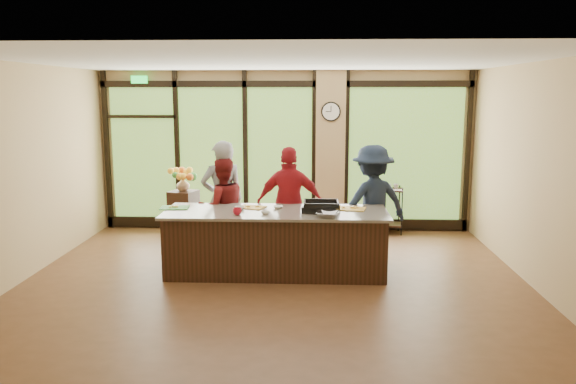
# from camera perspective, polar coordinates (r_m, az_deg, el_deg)

# --- Properties ---
(floor) EXTENTS (7.00, 7.00, 0.00)m
(floor) POSITION_cam_1_polar(r_m,az_deg,el_deg) (8.00, -1.36, -8.83)
(floor) COLOR #51321C
(floor) RESTS_ON ground
(ceiling) EXTENTS (7.00, 7.00, 0.00)m
(ceiling) POSITION_cam_1_polar(r_m,az_deg,el_deg) (7.58, -1.45, 13.16)
(ceiling) COLOR silver
(ceiling) RESTS_ON back_wall
(back_wall) EXTENTS (7.00, 0.00, 7.00)m
(back_wall) POSITION_cam_1_polar(r_m,az_deg,el_deg) (10.62, -0.29, 4.16)
(back_wall) COLOR tan
(back_wall) RESTS_ON floor
(left_wall) EXTENTS (0.00, 6.00, 6.00)m
(left_wall) POSITION_cam_1_polar(r_m,az_deg,el_deg) (8.63, -25.30, 1.83)
(left_wall) COLOR tan
(left_wall) RESTS_ON floor
(right_wall) EXTENTS (0.00, 6.00, 6.00)m
(right_wall) POSITION_cam_1_polar(r_m,az_deg,el_deg) (8.19, 23.84, 1.55)
(right_wall) COLOR tan
(right_wall) RESTS_ON floor
(window_wall) EXTENTS (6.90, 0.12, 3.00)m
(window_wall) POSITION_cam_1_polar(r_m,az_deg,el_deg) (10.58, 0.58, 3.56)
(window_wall) COLOR tan
(window_wall) RESTS_ON floor
(island_base) EXTENTS (3.10, 1.00, 0.88)m
(island_base) POSITION_cam_1_polar(r_m,az_deg,el_deg) (8.16, -1.23, -5.23)
(island_base) COLOR black
(island_base) RESTS_ON floor
(countertop) EXTENTS (3.20, 1.10, 0.04)m
(countertop) POSITION_cam_1_polar(r_m,az_deg,el_deg) (8.05, -1.24, -2.07)
(countertop) COLOR slate
(countertop) RESTS_ON island_base
(wall_clock) EXTENTS (0.36, 0.04, 0.36)m
(wall_clock) POSITION_cam_1_polar(r_m,az_deg,el_deg) (10.43, 4.38, 8.15)
(wall_clock) COLOR black
(wall_clock) RESTS_ON window_wall
(cook_left) EXTENTS (0.80, 0.66, 1.87)m
(cook_left) POSITION_cam_1_polar(r_m,az_deg,el_deg) (8.88, -6.68, -0.78)
(cook_left) COLOR gray
(cook_left) RESTS_ON floor
(cook_midleft) EXTENTS (0.96, 0.87, 1.61)m
(cook_midleft) POSITION_cam_1_polar(r_m,az_deg,el_deg) (8.84, -6.71, -1.68)
(cook_midleft) COLOR maroon
(cook_midleft) RESTS_ON floor
(cook_midright) EXTENTS (1.04, 0.43, 1.78)m
(cook_midright) POSITION_cam_1_polar(r_m,az_deg,el_deg) (8.70, 0.21, -1.21)
(cook_midright) COLOR maroon
(cook_midright) RESTS_ON floor
(cook_right) EXTENTS (1.33, 1.05, 1.80)m
(cook_right) POSITION_cam_1_polar(r_m,az_deg,el_deg) (8.81, 8.54, -1.11)
(cook_right) COLOR #161F31
(cook_right) RESTS_ON floor
(roasting_pan) EXTENTS (0.56, 0.47, 0.09)m
(roasting_pan) POSITION_cam_1_polar(r_m,az_deg,el_deg) (7.98, 3.38, -1.72)
(roasting_pan) COLOR black
(roasting_pan) RESTS_ON countertop
(mixing_bowl) EXTENTS (0.37, 0.37, 0.07)m
(mixing_bowl) POSITION_cam_1_polar(r_m,az_deg,el_deg) (7.65, 4.03, -2.29)
(mixing_bowl) COLOR silver
(mixing_bowl) RESTS_ON countertop
(cutting_board_left) EXTENTS (0.43, 0.34, 0.01)m
(cutting_board_left) POSITION_cam_1_polar(r_m,az_deg,el_deg) (8.40, -11.44, -1.57)
(cutting_board_left) COLOR #3B8D33
(cutting_board_left) RESTS_ON countertop
(cutting_board_center) EXTENTS (0.45, 0.39, 0.01)m
(cutting_board_center) POSITION_cam_1_polar(r_m,az_deg,el_deg) (8.29, -3.71, -1.55)
(cutting_board_center) COLOR gold
(cutting_board_center) RESTS_ON countertop
(cutting_board_right) EXTENTS (0.48, 0.40, 0.01)m
(cutting_board_right) POSITION_cam_1_polar(r_m,az_deg,el_deg) (8.22, 6.36, -1.69)
(cutting_board_right) COLOR gold
(cutting_board_right) RESTS_ON countertop
(prep_bowl_near) EXTENTS (0.17, 0.17, 0.05)m
(prep_bowl_near) POSITION_cam_1_polar(r_m,az_deg,el_deg) (8.16, -4.95, -1.63)
(prep_bowl_near) COLOR silver
(prep_bowl_near) RESTS_ON countertop
(prep_bowl_mid) EXTENTS (0.13, 0.13, 0.04)m
(prep_bowl_mid) POSITION_cam_1_polar(r_m,az_deg,el_deg) (7.83, -2.30, -2.12)
(prep_bowl_mid) COLOR silver
(prep_bowl_mid) RESTS_ON countertop
(prep_bowl_far) EXTENTS (0.17, 0.17, 0.04)m
(prep_bowl_far) POSITION_cam_1_polar(r_m,az_deg,el_deg) (8.21, -1.03, -1.55)
(prep_bowl_far) COLOR silver
(prep_bowl_far) RESTS_ON countertop
(red_ramekin) EXTENTS (0.13, 0.13, 0.10)m
(red_ramekin) POSITION_cam_1_polar(r_m,az_deg,el_deg) (7.80, -5.18, -1.98)
(red_ramekin) COLOR #AD1123
(red_ramekin) RESTS_ON countertop
(flower_stand) EXTENTS (0.54, 0.54, 0.87)m
(flower_stand) POSITION_cam_1_polar(r_m,az_deg,el_deg) (10.22, -10.52, -2.29)
(flower_stand) COLOR black
(flower_stand) RESTS_ON floor
(flower_vase) EXTENTS (0.26, 0.26, 0.24)m
(flower_vase) POSITION_cam_1_polar(r_m,az_deg,el_deg) (10.12, -10.62, 0.80)
(flower_vase) COLOR #937250
(flower_vase) RESTS_ON flower_stand
(bar_cart) EXTENTS (0.75, 0.52, 0.93)m
(bar_cart) POSITION_cam_1_polar(r_m,az_deg,el_deg) (10.58, 9.70, -1.16)
(bar_cart) COLOR black
(bar_cart) RESTS_ON floor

